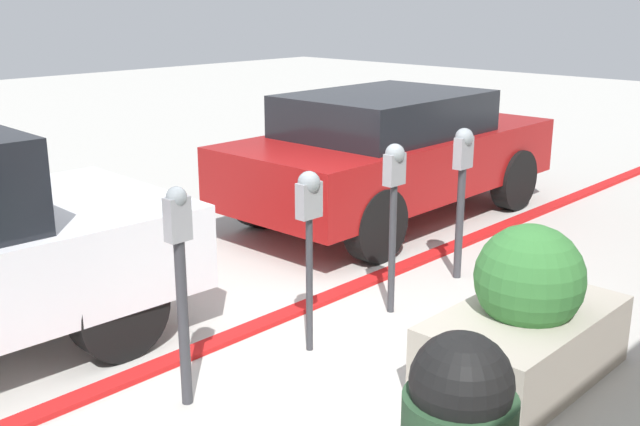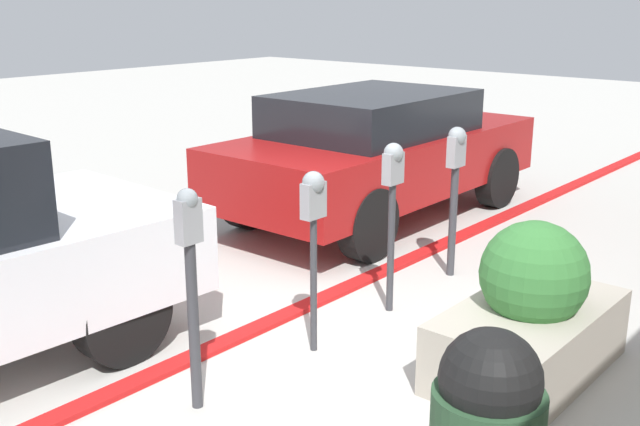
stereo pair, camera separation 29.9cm
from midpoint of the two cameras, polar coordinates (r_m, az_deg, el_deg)
name	(u,v)px [view 1 (the left image)]	position (r m, az deg, el deg)	size (l,w,h in m)	color
ground_plane	(308,313)	(6.23, 0.47, -7.64)	(40.00, 40.00, 0.00)	beige
curb_strip	(301,308)	(6.27, -0.06, -7.27)	(19.00, 0.16, 0.04)	red
parking_meter_nearest	(180,267)	(4.61, -8.79, -4.08)	(0.15, 0.13, 1.43)	#38383D
parking_meter_second	(309,214)	(5.24, 0.79, -0.11)	(0.19, 0.16, 1.35)	#38383D
parking_meter_middle	(394,189)	(5.96, 7.08, 1.79)	(0.18, 0.16, 1.41)	#38383D
parking_meter_fourth	(462,175)	(6.85, 12.02, 2.88)	(0.19, 0.16, 1.40)	#38383D
planter_box	(526,320)	(5.28, 17.01, -7.79)	(1.53, 0.82, 1.09)	#B2A899
parked_car_middle	(392,151)	(8.70, 6.46, 4.69)	(4.27, 1.90, 1.49)	maroon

